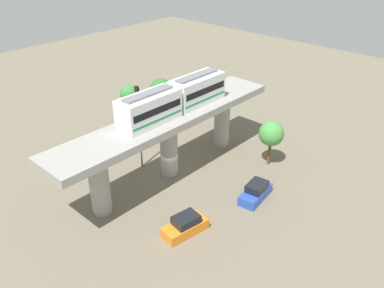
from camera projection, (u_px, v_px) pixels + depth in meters
name	position (u px, v px, depth m)	size (l,w,h in m)	color
ground_plane	(170.00, 173.00, 44.76)	(120.00, 120.00, 0.00)	#706654
viaduct	(168.00, 130.00, 42.11)	(5.20, 28.00, 7.18)	#999691
train	(174.00, 99.00, 41.15)	(2.64, 13.55, 3.24)	white
parked_car_blue	(256.00, 192.00, 40.39)	(2.33, 4.40, 1.76)	#284CB7
parked_car_orange	(185.00, 226.00, 35.91)	(2.43, 4.43, 1.76)	orange
tree_near_viaduct	(271.00, 134.00, 44.71)	(2.85, 2.85, 5.35)	brown
tree_mid_lot	(129.00, 94.00, 55.80)	(2.45, 2.45, 4.86)	brown
tree_far_corner	(161.00, 90.00, 58.73)	(3.42, 3.42, 4.74)	brown
signal_post	(139.00, 124.00, 43.44)	(0.44, 0.28, 9.78)	#4C4C51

